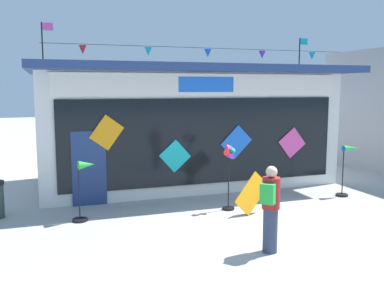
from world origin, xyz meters
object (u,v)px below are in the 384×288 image
object	(u,v)px
wind_spinner_far_left	(84,182)
display_kite_on_ground	(252,193)
wind_spinner_left	(229,165)
wind_spinner_center_left	(348,161)
kite_shop_building	(184,124)
person_near_camera	(270,207)

from	to	relation	value
wind_spinner_far_left	display_kite_on_ground	distance (m)	4.09
wind_spinner_left	wind_spinner_center_left	world-z (taller)	wind_spinner_left
kite_shop_building	wind_spinner_left	world-z (taller)	kite_shop_building
wind_spinner_center_left	display_kite_on_ground	bearing A→B (deg)	-167.57
wind_spinner_center_left	display_kite_on_ground	world-z (taller)	wind_spinner_center_left
wind_spinner_far_left	wind_spinner_left	distance (m)	3.61
kite_shop_building	wind_spinner_center_left	distance (m)	5.24
wind_spinner_far_left	person_near_camera	size ratio (longest dim) A/B	0.86
wind_spinner_left	wind_spinner_center_left	size ratio (longest dim) A/B	1.15
wind_spinner_left	wind_spinner_far_left	bearing A→B (deg)	175.72
wind_spinner_left	display_kite_on_ground	bearing A→B (deg)	-53.06
person_near_camera	display_kite_on_ground	xyz separation A→B (m)	(0.81, 2.36, -0.36)
wind_spinner_left	wind_spinner_center_left	distance (m)	3.87
wind_spinner_far_left	wind_spinner_left	world-z (taller)	wind_spinner_left
wind_spinner_center_left	person_near_camera	bearing A→B (deg)	-143.81
person_near_camera	display_kite_on_ground	size ratio (longest dim) A/B	1.71
kite_shop_building	wind_spinner_center_left	size ratio (longest dim) A/B	6.44
wind_spinner_far_left	person_near_camera	distance (m)	4.48
wind_spinner_left	wind_spinner_center_left	xyz separation A→B (m)	(3.86, 0.24, -0.15)
wind_spinner_far_left	wind_spinner_center_left	xyz separation A→B (m)	(7.45, -0.03, 0.07)
display_kite_on_ground	kite_shop_building	bearing A→B (deg)	95.85
kite_shop_building	person_near_camera	world-z (taller)	kite_shop_building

